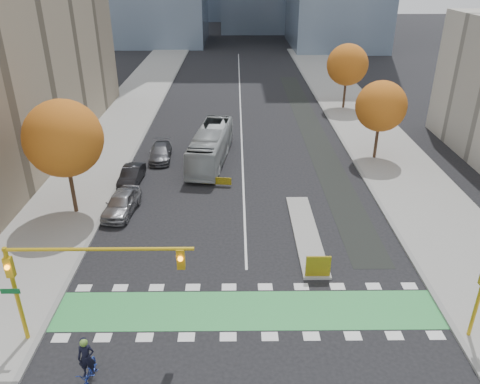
{
  "coord_description": "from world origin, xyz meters",
  "views": [
    {
      "loc": [
        -0.6,
        -17.38,
        16.19
      ],
      "look_at": [
        -0.34,
        9.18,
        3.0
      ],
      "focal_mm": 35.0,
      "sensor_mm": 36.0,
      "label": 1
    }
  ],
  "objects_px": {
    "tree_east_near": "(381,106)",
    "traffic_signal_west": "(69,270)",
    "parked_car_b": "(132,175)",
    "tree_west": "(64,138)",
    "cyclist": "(89,370)",
    "hazard_board": "(318,266)",
    "parked_car_c": "(160,152)",
    "bus": "(211,146)",
    "parked_car_a": "(122,203)",
    "tree_east_far": "(347,65)"
  },
  "relations": [
    {
      "from": "tree_east_far",
      "to": "parked_car_b",
      "type": "bearing_deg",
      "value": -135.65
    },
    {
      "from": "traffic_signal_west",
      "to": "parked_car_b",
      "type": "xyz_separation_m",
      "value": [
        -1.07,
        17.49,
        -3.36
      ]
    },
    {
      "from": "traffic_signal_west",
      "to": "parked_car_b",
      "type": "height_order",
      "value": "traffic_signal_west"
    },
    {
      "from": "tree_east_near",
      "to": "cyclist",
      "type": "distance_m",
      "value": 31.63
    },
    {
      "from": "tree_east_near",
      "to": "parked_car_b",
      "type": "distance_m",
      "value": 21.99
    },
    {
      "from": "cyclist",
      "to": "bus",
      "type": "relative_size",
      "value": 0.23
    },
    {
      "from": "hazard_board",
      "to": "traffic_signal_west",
      "type": "relative_size",
      "value": 0.16
    },
    {
      "from": "parked_car_b",
      "to": "parked_car_c",
      "type": "distance_m",
      "value": 5.25
    },
    {
      "from": "parked_car_b",
      "to": "parked_car_c",
      "type": "xyz_separation_m",
      "value": [
        1.61,
        5.0,
        -0.01
      ]
    },
    {
      "from": "tree_west",
      "to": "cyclist",
      "type": "distance_m",
      "value": 16.69
    },
    {
      "from": "hazard_board",
      "to": "tree_west",
      "type": "relative_size",
      "value": 0.17
    },
    {
      "from": "tree_east_far",
      "to": "bus",
      "type": "xyz_separation_m",
      "value": [
        -15.31,
        -16.56,
        -3.76
      ]
    },
    {
      "from": "parked_car_c",
      "to": "tree_east_near",
      "type": "bearing_deg",
      "value": -2.97
    },
    {
      "from": "parked_car_c",
      "to": "bus",
      "type": "bearing_deg",
      "value": -9.8
    },
    {
      "from": "cyclist",
      "to": "parked_car_c",
      "type": "height_order",
      "value": "cyclist"
    },
    {
      "from": "tree_east_far",
      "to": "parked_car_a",
      "type": "height_order",
      "value": "tree_east_far"
    },
    {
      "from": "tree_east_far",
      "to": "cyclist",
      "type": "bearing_deg",
      "value": -115.13
    },
    {
      "from": "traffic_signal_west",
      "to": "parked_car_b",
      "type": "distance_m",
      "value": 17.85
    },
    {
      "from": "tree_west",
      "to": "cyclist",
      "type": "relative_size",
      "value": 3.3
    },
    {
      "from": "tree_east_near",
      "to": "bus",
      "type": "xyz_separation_m",
      "value": [
        -14.81,
        -0.56,
        -3.38
      ]
    },
    {
      "from": "parked_car_a",
      "to": "tree_west",
      "type": "bearing_deg",
      "value": -173.65
    },
    {
      "from": "tree_east_near",
      "to": "parked_car_a",
      "type": "xyz_separation_m",
      "value": [
        -20.7,
        -10.02,
        -4.07
      ]
    },
    {
      "from": "tree_east_near",
      "to": "cyclist",
      "type": "bearing_deg",
      "value": -126.8
    },
    {
      "from": "tree_east_far",
      "to": "parked_car_b",
      "type": "distance_m",
      "value": 30.41
    },
    {
      "from": "parked_car_a",
      "to": "traffic_signal_west",
      "type": "bearing_deg",
      "value": -79.79
    },
    {
      "from": "cyclist",
      "to": "parked_car_a",
      "type": "height_order",
      "value": "cyclist"
    },
    {
      "from": "cyclist",
      "to": "bus",
      "type": "height_order",
      "value": "bus"
    },
    {
      "from": "parked_car_c",
      "to": "tree_west",
      "type": "bearing_deg",
      "value": -117.82
    },
    {
      "from": "bus",
      "to": "hazard_board",
      "type": "bearing_deg",
      "value": -60.95
    },
    {
      "from": "tree_west",
      "to": "cyclist",
      "type": "height_order",
      "value": "tree_west"
    },
    {
      "from": "tree_east_far",
      "to": "traffic_signal_west",
      "type": "bearing_deg",
      "value": -117.95
    },
    {
      "from": "traffic_signal_west",
      "to": "cyclist",
      "type": "xyz_separation_m",
      "value": [
        1.14,
        -2.61,
        -3.2
      ]
    },
    {
      "from": "tree_east_far",
      "to": "parked_car_b",
      "type": "relative_size",
      "value": 1.87
    },
    {
      "from": "tree_east_near",
      "to": "parked_car_b",
      "type": "height_order",
      "value": "tree_east_near"
    },
    {
      "from": "tree_west",
      "to": "cyclist",
      "type": "xyz_separation_m",
      "value": [
        5.21,
        -15.12,
        -4.79
      ]
    },
    {
      "from": "parked_car_a",
      "to": "parked_car_c",
      "type": "bearing_deg",
      "value": 89.16
    },
    {
      "from": "parked_car_b",
      "to": "parked_car_c",
      "type": "height_order",
      "value": "parked_car_b"
    },
    {
      "from": "traffic_signal_west",
      "to": "parked_car_a",
      "type": "height_order",
      "value": "traffic_signal_west"
    },
    {
      "from": "hazard_board",
      "to": "tree_east_near",
      "type": "relative_size",
      "value": 0.2
    },
    {
      "from": "parked_car_b",
      "to": "tree_east_far",
      "type": "bearing_deg",
      "value": 47.87
    },
    {
      "from": "tree_west",
      "to": "tree_east_far",
      "type": "distance_m",
      "value": 35.73
    },
    {
      "from": "parked_car_b",
      "to": "tree_west",
      "type": "bearing_deg",
      "value": -117.54
    },
    {
      "from": "bus",
      "to": "parked_car_c",
      "type": "xyz_separation_m",
      "value": [
        -4.58,
        0.54,
        -0.82
      ]
    },
    {
      "from": "hazard_board",
      "to": "tree_east_far",
      "type": "distance_m",
      "value": 35.13
    },
    {
      "from": "parked_car_c",
      "to": "cyclist",
      "type": "bearing_deg",
      "value": -91.66
    },
    {
      "from": "traffic_signal_west",
      "to": "tree_east_far",
      "type": "bearing_deg",
      "value": 62.05
    },
    {
      "from": "tree_west",
      "to": "parked_car_c",
      "type": "xyz_separation_m",
      "value": [
        4.61,
        9.98,
        -4.96
      ]
    },
    {
      "from": "hazard_board",
      "to": "tree_west",
      "type": "bearing_deg",
      "value": 154.01
    },
    {
      "from": "hazard_board",
      "to": "tree_east_far",
      "type": "bearing_deg",
      "value": 75.88
    },
    {
      "from": "tree_east_near",
      "to": "traffic_signal_west",
      "type": "distance_m",
      "value": 30.08
    }
  ]
}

